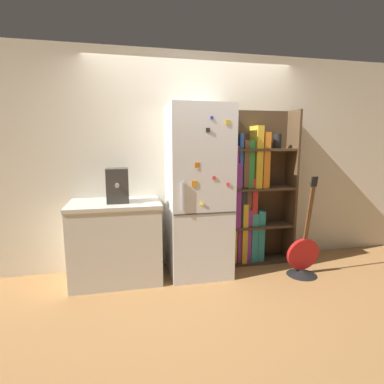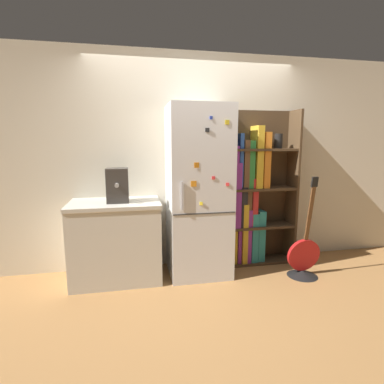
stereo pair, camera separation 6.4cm
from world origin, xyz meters
TOP-DOWN VIEW (x-y plane):
  - ground_plane at (0.00, 0.00)m, footprint 16.00×16.00m
  - wall_back at (0.00, 0.47)m, footprint 8.00×0.05m
  - refrigerator at (-0.00, 0.14)m, footprint 0.69×0.65m
  - bookshelf at (0.74, 0.32)m, footprint 0.86×0.32m
  - kitchen_counter at (-0.94, 0.14)m, footprint 0.98×0.63m
  - espresso_machine at (-0.90, 0.12)m, footprint 0.23×0.29m
  - guitar at (1.17, -0.21)m, footprint 0.39×0.35m

SIDE VIEW (x-z plane):
  - ground_plane at x=0.00m, z-range 0.00..0.00m
  - guitar at x=1.17m, z-range -0.42..0.76m
  - kitchen_counter at x=-0.94m, z-range 0.00..0.89m
  - bookshelf at x=0.74m, z-range -0.10..1.84m
  - refrigerator at x=0.00m, z-range 0.00..1.95m
  - espresso_machine at x=-0.90m, z-range 0.89..1.26m
  - wall_back at x=0.00m, z-range 0.00..2.60m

